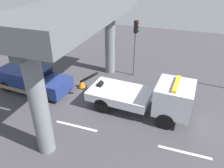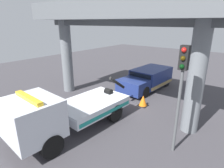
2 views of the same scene
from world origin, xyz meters
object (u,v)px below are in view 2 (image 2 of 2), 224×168
Objects in this scene: traffic_cone_orange at (143,101)px; tow_truck_white at (61,112)px; towed_van_green at (147,79)px; traffic_light_near at (182,78)px.

tow_truck_white is at bearing -15.64° from traffic_cone_orange.
towed_van_green is at bearing -156.30° from traffic_cone_orange.
towed_van_green is at bearing 179.64° from tow_truck_white.
traffic_light_near is at bearing 114.50° from tow_truck_white.
towed_van_green reaches higher than traffic_cone_orange.
traffic_cone_orange is (-3.18, -3.23, -2.92)m from traffic_light_near.
traffic_cone_orange is (-5.34, 1.49, -0.86)m from tow_truck_white.
tow_truck_white reaches higher than traffic_cone_orange.
traffic_light_near is at bearing 45.44° from traffic_cone_orange.
traffic_light_near reaches higher than traffic_cone_orange.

